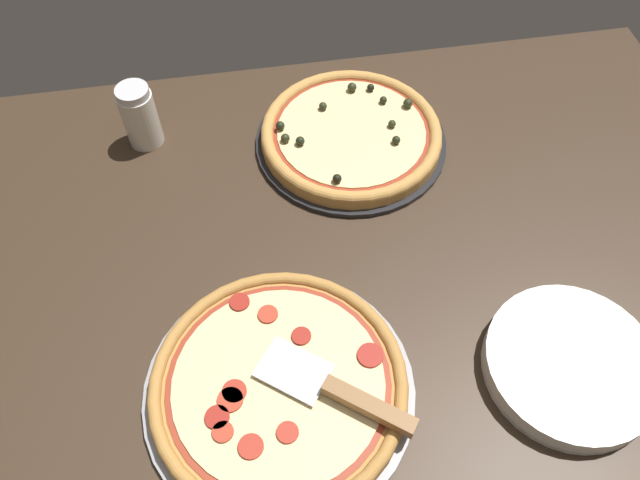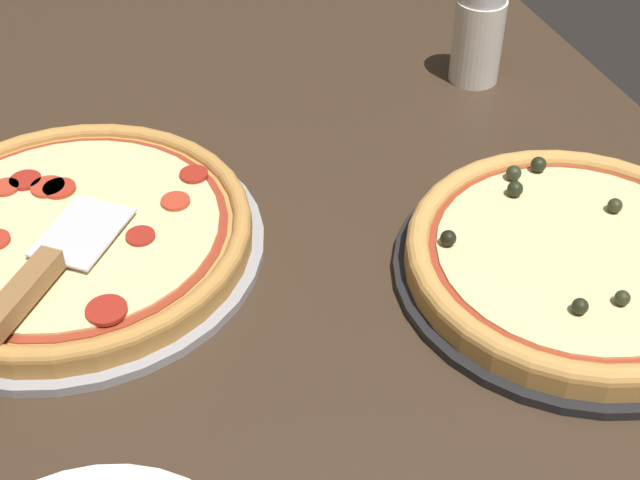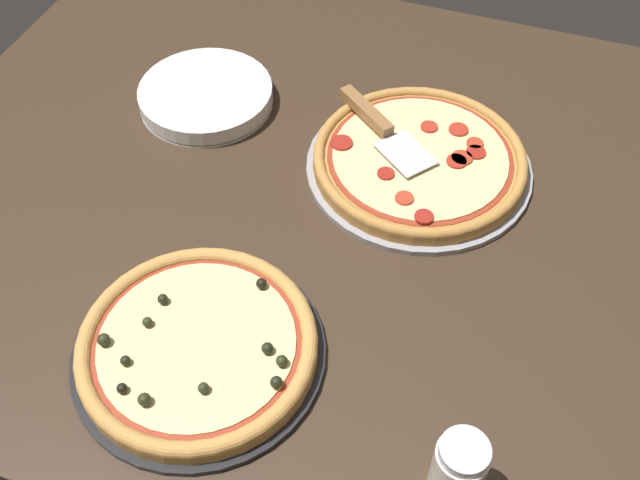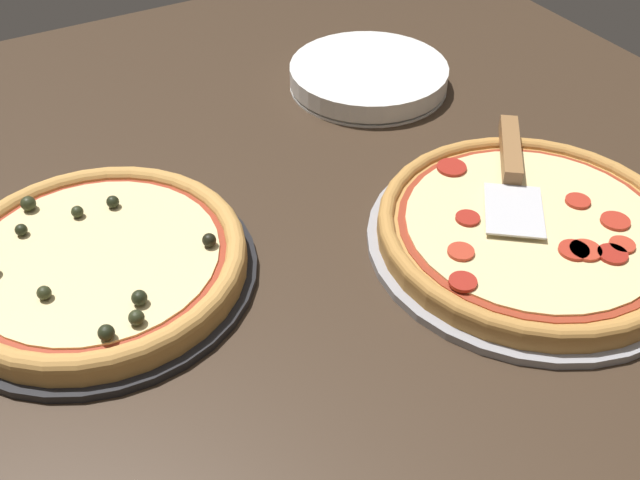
{
  "view_description": "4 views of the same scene",
  "coord_description": "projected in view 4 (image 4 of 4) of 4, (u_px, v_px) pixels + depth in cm",
  "views": [
    {
      "loc": [
        -7.71,
        -43.59,
        82.94
      ],
      "look_at": [
        1.81,
        11.97,
        3.0
      ],
      "focal_mm": 35.0,
      "sensor_mm": 36.0,
      "label": 1
    },
    {
      "loc": [
        62.87,
        -8.5,
        58.42
      ],
      "look_at": [
        1.81,
        11.97,
        3.0
      ],
      "focal_mm": 50.0,
      "sensor_mm": 36.0,
      "label": 2
    },
    {
      "loc": [
        -21.97,
        79.31,
        88.34
      ],
      "look_at": [
        1.81,
        11.97,
        3.0
      ],
      "focal_mm": 42.0,
      "sensor_mm": 36.0,
      "label": 3
    },
    {
      "loc": [
        -52.87,
        42.96,
        56.77
      ],
      "look_at": [
        1.81,
        11.97,
        3.0
      ],
      "focal_mm": 42.0,
      "sensor_mm": 36.0,
      "label": 4
    }
  ],
  "objects": [
    {
      "name": "pizza_front",
      "position": [
        532.0,
        228.0,
        0.85
      ],
      "size": [
        35.26,
        35.26,
        2.82
      ],
      "color": "#B77F3D",
      "rests_on": "pizza_pan_front"
    },
    {
      "name": "pizza_pan_front",
      "position": [
        529.0,
        241.0,
        0.86
      ],
      "size": [
        37.51,
        37.51,
        1.0
      ],
      "primitive_type": "cylinder",
      "color": "#939399",
      "rests_on": "ground_plane"
    },
    {
      "name": "plate_stack",
      "position": [
        369.0,
        76.0,
        1.14
      ],
      "size": [
        24.04,
        24.04,
        3.5
      ],
      "color": "white",
      "rests_on": "ground_plane"
    },
    {
      "name": "pizza_pan_back",
      "position": [
        100.0,
        273.0,
        0.82
      ],
      "size": [
        34.54,
        34.54,
        1.0
      ],
      "primitive_type": "cylinder",
      "color": "black",
      "rests_on": "ground_plane"
    },
    {
      "name": "pizza_back",
      "position": [
        97.0,
        260.0,
        0.81
      ],
      "size": [
        32.47,
        32.47,
        4.08
      ],
      "color": "#C68E47",
      "rests_on": "pizza_pan_back"
    },
    {
      "name": "ground_plane",
      "position": [
        415.0,
        247.0,
        0.89
      ],
      "size": [
        153.6,
        116.07,
        3.6
      ],
      "primitive_type": "cube",
      "color": "#38281C"
    },
    {
      "name": "serving_spatula",
      "position": [
        511.0,
        161.0,
        0.92
      ],
      "size": [
        20.42,
        17.21,
        2.0
      ],
      "color": "silver",
      "rests_on": "pizza_front"
    }
  ]
}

